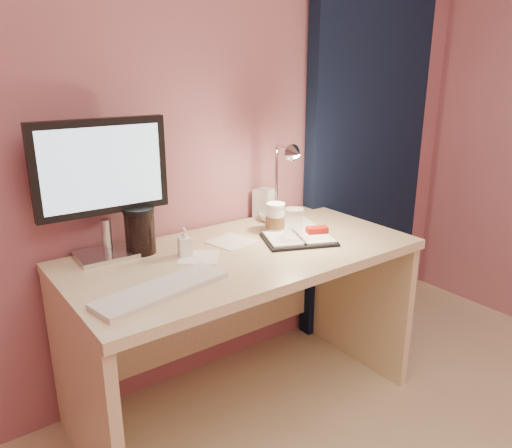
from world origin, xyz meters
TOP-DOWN VIEW (x-y plane):
  - room at (0.95, 1.69)m, footprint 3.50×3.50m
  - desk at (0.00, 1.45)m, footprint 1.40×0.70m
  - monitor at (-0.45, 1.64)m, footprint 0.50×0.19m
  - keyboard at (-0.43, 1.23)m, footprint 0.48×0.22m
  - planner at (0.26, 1.34)m, footprint 0.35×0.31m
  - paper_a at (0.02, 1.49)m, footprint 0.20×0.20m
  - paper_b at (0.40, 1.53)m, footprint 0.21×0.21m
  - paper_c at (-0.18, 1.42)m, footprint 0.21×0.21m
  - coffee_cup at (0.24, 1.47)m, footprint 0.08×0.08m
  - clear_cup at (0.24, 1.35)m, footprint 0.08×0.08m
  - bowl at (0.33, 1.62)m, footprint 0.15×0.15m
  - lotion_bottle at (-0.21, 1.47)m, footprint 0.06×0.06m
  - dark_jar at (-0.33, 1.60)m, footprint 0.12×0.12m
  - product_box at (0.34, 1.69)m, footprint 0.11×0.10m
  - desk_lamp at (0.32, 1.45)m, footprint 0.11×0.25m

SIDE VIEW (x-z plane):
  - desk at x=0.00m, z-range 0.14..0.87m
  - paper_c at x=-0.18m, z-range 0.73..0.73m
  - paper_a at x=0.02m, z-range 0.73..0.73m
  - paper_b at x=0.40m, z-range 0.73..0.73m
  - keyboard at x=-0.43m, z-range 0.73..0.75m
  - planner at x=0.26m, z-range 0.72..0.76m
  - bowl at x=0.33m, z-range 0.73..0.77m
  - lotion_bottle at x=-0.21m, z-range 0.73..0.84m
  - coffee_cup at x=0.24m, z-range 0.73..0.86m
  - product_box at x=0.34m, z-range 0.73..0.87m
  - clear_cup at x=0.24m, z-range 0.73..0.87m
  - dark_jar at x=-0.33m, z-range 0.73..0.89m
  - desk_lamp at x=0.32m, z-range 0.78..1.18m
  - monitor at x=-0.45m, z-range 0.78..1.31m
  - room at x=0.95m, z-range -0.61..2.89m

